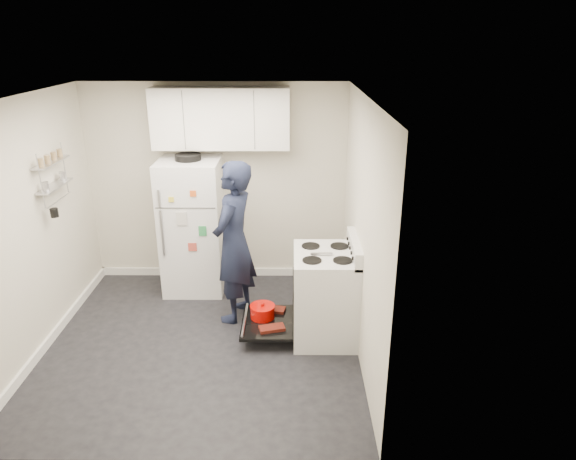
{
  "coord_description": "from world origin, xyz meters",
  "views": [
    {
      "loc": [
        0.92,
        -4.59,
        3.04
      ],
      "look_at": [
        0.89,
        0.55,
        1.05
      ],
      "focal_mm": 32.0,
      "sensor_mm": 36.0,
      "label": 1
    }
  ],
  "objects_px": {
    "electric_range": "(324,296)",
    "open_oven_door": "(266,318)",
    "refrigerator": "(193,226)",
    "person": "(234,243)"
  },
  "relations": [
    {
      "from": "electric_range",
      "to": "person",
      "type": "bearing_deg",
      "value": 157.91
    },
    {
      "from": "electric_range",
      "to": "open_oven_door",
      "type": "xyz_separation_m",
      "value": [
        -0.61,
        0.03,
        -0.29
      ]
    },
    {
      "from": "open_oven_door",
      "to": "person",
      "type": "relative_size",
      "value": 0.39
    },
    {
      "from": "refrigerator",
      "to": "person",
      "type": "height_order",
      "value": "person"
    },
    {
      "from": "open_oven_door",
      "to": "person",
      "type": "distance_m",
      "value": 0.88
    },
    {
      "from": "open_oven_door",
      "to": "refrigerator",
      "type": "height_order",
      "value": "refrigerator"
    },
    {
      "from": "electric_range",
      "to": "person",
      "type": "relative_size",
      "value": 0.61
    },
    {
      "from": "electric_range",
      "to": "open_oven_door",
      "type": "bearing_deg",
      "value": 177.07
    },
    {
      "from": "electric_range",
      "to": "refrigerator",
      "type": "bearing_deg",
      "value": 144.5
    },
    {
      "from": "electric_range",
      "to": "open_oven_door",
      "type": "height_order",
      "value": "electric_range"
    }
  ]
}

